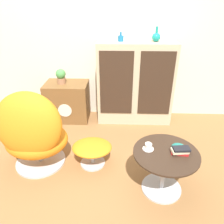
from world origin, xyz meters
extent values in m
plane|color=olive|center=(0.00, 0.00, 0.00)|extent=(12.00, 12.00, 0.00)
cube|color=beige|center=(0.00, 1.61, 1.30)|extent=(6.40, 0.06, 2.60)
cube|color=tan|center=(0.57, 1.39, 0.59)|extent=(1.08, 0.39, 1.18)
cube|color=#332319|center=(0.30, 1.19, 0.65)|extent=(0.45, 0.01, 0.90)
cube|color=#332319|center=(0.84, 1.19, 0.65)|extent=(0.45, 0.01, 0.90)
cube|color=brown|center=(-0.44, 1.37, 0.29)|extent=(0.63, 0.43, 0.58)
cylinder|color=beige|center=(-0.44, 1.15, 0.24)|extent=(0.20, 0.01, 0.20)
cylinder|color=#B7B7BC|center=(-0.56, 0.32, 0.01)|extent=(0.56, 0.56, 0.02)
cylinder|color=#B7B7BC|center=(-0.56, 0.32, 0.09)|extent=(0.06, 0.06, 0.13)
ellipsoid|color=orange|center=(-0.56, 0.32, 0.31)|extent=(0.68, 0.58, 0.32)
ellipsoid|color=orange|center=(-0.56, 0.20, 0.58)|extent=(0.68, 0.43, 0.73)
cylinder|color=#B7B7BC|center=(0.05, 0.32, 0.01)|extent=(0.28, 0.28, 0.02)
cylinder|color=#B7B7BC|center=(0.05, 0.32, 0.10)|extent=(0.04, 0.04, 0.17)
ellipsoid|color=orange|center=(0.05, 0.32, 0.23)|extent=(0.44, 0.38, 0.09)
cylinder|color=#B7B7BC|center=(0.78, -0.03, 0.01)|extent=(0.39, 0.39, 0.02)
cylinder|color=#B7B7BC|center=(0.78, -0.03, 0.23)|extent=(0.04, 0.04, 0.42)
cylinder|color=#332319|center=(0.78, -0.03, 0.45)|extent=(0.61, 0.61, 0.02)
cylinder|color=#196699|center=(0.35, 1.39, 1.22)|extent=(0.08, 0.08, 0.07)
cylinder|color=#196699|center=(0.35, 1.39, 1.28)|extent=(0.03, 0.03, 0.04)
ellipsoid|color=teal|center=(0.82, 1.39, 1.24)|extent=(0.11, 0.11, 0.11)
cylinder|color=teal|center=(0.82, 1.39, 1.33)|extent=(0.03, 0.03, 0.08)
cylinder|color=#996B4C|center=(-0.51, 1.37, 0.62)|extent=(0.12, 0.12, 0.08)
sphere|color=#478E47|center=(-0.51, 1.37, 0.72)|extent=(0.14, 0.14, 0.14)
cylinder|color=white|center=(0.62, 0.02, 0.46)|extent=(0.10, 0.10, 0.01)
cylinder|color=white|center=(0.62, 0.02, 0.49)|extent=(0.06, 0.06, 0.06)
cube|color=red|center=(0.90, -0.03, 0.47)|extent=(0.16, 0.10, 0.02)
cube|color=beige|center=(0.90, -0.04, 0.49)|extent=(0.16, 0.10, 0.02)
cube|color=black|center=(0.91, -0.04, 0.51)|extent=(0.16, 0.10, 0.02)
ellipsoid|color=#1E7A70|center=(0.91, 0.03, 0.48)|extent=(0.13, 0.13, 0.04)
camera|label=1|loc=(0.35, -1.62, 1.72)|focal=35.00mm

